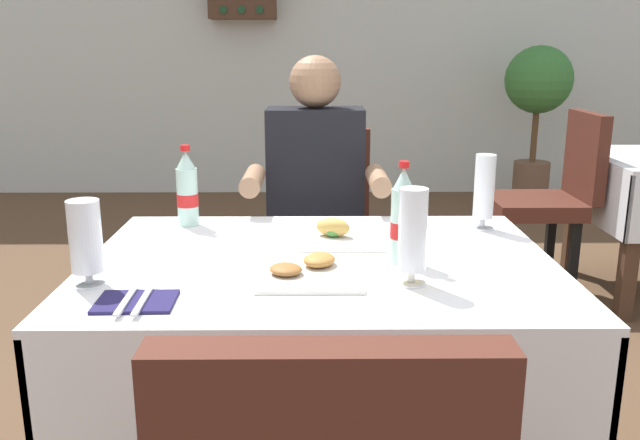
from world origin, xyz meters
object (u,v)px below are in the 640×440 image
Objects in this scene: plate_near_camera at (309,271)px; potted_plant_corner at (537,99)px; napkin_cutlery_set at (136,301)px; seated_diner_far at (315,206)px; beer_glass_left at (86,243)px; chair_far_diner_seat at (318,239)px; background_chair_left at (551,193)px; cola_bottle_primary at (402,219)px; cola_bottle_secondary at (187,191)px; plate_far_diner at (337,235)px; main_dining_table at (320,317)px; beer_glass_right at (484,192)px; beer_glass_middle at (412,237)px.

potted_plant_corner is (1.80, 3.83, 0.13)m from plate_near_camera.
seated_diner_far is at bearing 69.40° from napkin_cutlery_set.
napkin_cutlery_set is (-0.38, -0.18, -0.01)m from plate_near_camera.
plate_near_camera is 0.53m from beer_glass_left.
chair_far_diner_seat is 0.77× the size of seated_diner_far.
background_chair_left is at bearing 34.40° from chair_far_diner_seat.
cola_bottle_primary reaches higher than cola_bottle_secondary.
potted_plant_corner is at bearing 59.26° from beer_glass_left.
beer_glass_left is (-0.59, -0.37, 0.09)m from plate_far_diner.
cola_bottle_primary reaches higher than napkin_cutlery_set.
plate_near_camera is at bearing -156.53° from cola_bottle_primary.
main_dining_table is 5.32× the size of beer_glass_right.
background_chair_left is (0.71, 1.38, -0.31)m from beer_glass_right.
background_chair_left is (1.21, 1.68, -0.03)m from main_dining_table.
background_chair_left is at bearing 52.33° from plate_far_diner.
cola_bottle_primary is at bearing 90.62° from beer_glass_middle.
seated_diner_far reaches higher than background_chair_left.
main_dining_table is 0.35m from cola_bottle_primary.
chair_far_diner_seat is 0.19m from seated_diner_far.
cola_bottle_secondary reaches higher than beer_glass_left.
seated_diner_far is 1.09m from beer_glass_left.
beer_glass_left is 0.76m from beer_glass_middle.
beer_glass_right reaches higher than napkin_cutlery_set.
plate_far_diner is at bearing -127.67° from background_chair_left.
background_chair_left is at bearing 55.54° from plate_near_camera.
beer_glass_right is at bearing 48.13° from cola_bottle_primary.
plate_far_diner reaches higher than napkin_cutlery_set.
beer_glass_right is at bearing -40.96° from seated_diner_far.
main_dining_table is 0.64m from beer_glass_left.
plate_near_camera is at bearing -141.10° from beer_glass_right.
beer_glass_left is at bearing -172.76° from plate_near_camera.
cola_bottle_primary is 0.27× the size of background_chair_left.
beer_glass_left reaches higher than plate_near_camera.
beer_glass_middle is 0.18× the size of potted_plant_corner.
potted_plant_corner reaches higher than chair_far_diner_seat.
cola_bottle_primary reaches higher than background_chair_left.
beer_glass_right is 1.10m from napkin_cutlery_set.
potted_plant_corner is at bearing 63.96° from plate_far_diner.
cola_bottle_secondary is (-0.41, 0.35, 0.27)m from main_dining_table.
cola_bottle_secondary is 0.19× the size of potted_plant_corner.
seated_diner_far is (-0.01, -0.11, 0.16)m from chair_far_diner_seat.
plate_near_camera is 0.62m from cola_bottle_secondary.
plate_far_diner is at bearing 73.49° from main_dining_table.
beer_glass_right is at bearing 30.44° from main_dining_table.
plate_near_camera is at bearing -115.20° from potted_plant_corner.
main_dining_table is at bearing -115.62° from potted_plant_corner.
beer_glass_left is (-0.53, -0.94, 0.14)m from seated_diner_far.
seated_diner_far is at bearing 60.41° from beer_glass_left.
plate_far_diner is 0.41m from beer_glass_middle.
potted_plant_corner reaches higher than main_dining_table.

